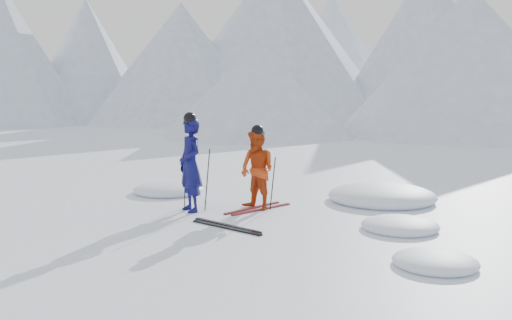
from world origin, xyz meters
The scene contains 12 objects.
ground centered at (0.00, 0.00, 0.00)m, with size 160.00×160.00×0.00m, color white.
skier_blue centered at (-2.68, -0.27, 1.00)m, with size 0.73×0.48×1.99m, color #0C0C49.
skier_red centered at (-1.66, 0.72, 0.86)m, with size 0.83×0.65×1.72m, color #C03C0F.
pole_blue_left centered at (-2.98, -0.12, 0.66)m, with size 0.02×0.02×1.33m, color black.
pole_blue_right centered at (-2.43, -0.02, 0.66)m, with size 0.02×0.02×1.33m, color black.
pole_red_left centered at (-1.96, 0.97, 0.57)m, with size 0.02×0.02×1.14m, color black.
pole_red_right centered at (-1.36, 0.87, 0.57)m, with size 0.02×0.02×1.14m, color black.
ski_worn_left centered at (-1.78, 0.72, 0.01)m, with size 0.09×1.70×0.03m, color black.
ski_worn_right centered at (-1.54, 0.72, 0.01)m, with size 0.09×1.70×0.03m, color black.
ski_loose_a centered at (-1.23, -0.87, 0.01)m, with size 0.09×1.70×0.03m, color black.
ski_loose_b centered at (-1.13, -1.02, 0.01)m, with size 0.09×1.70×0.03m, color black.
snow_lumps centered at (-0.56, 2.15, 0.00)m, with size 8.85×6.01×0.55m.
Camera 1 is at (5.03, -8.62, 2.41)m, focal length 38.00 mm.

